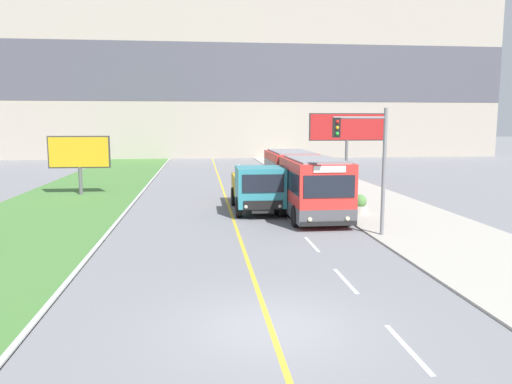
{
  "coord_description": "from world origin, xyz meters",
  "views": [
    {
      "loc": [
        -1.58,
        -11.03,
        4.76
      ],
      "look_at": [
        1.1,
        12.91,
        1.4
      ],
      "focal_mm": 35.0,
      "sensor_mm": 36.0,
      "label": 1
    }
  ],
  "objects_px": {
    "city_bus": "(301,181)",
    "planter_round_near": "(360,205)",
    "planter_round_second": "(330,192)",
    "billboard_small": "(79,154)",
    "traffic_light_mast": "(368,155)",
    "dump_truck": "(258,189)",
    "planter_round_third": "(314,183)",
    "billboard_large": "(347,129)"
  },
  "relations": [
    {
      "from": "city_bus",
      "to": "planter_round_near",
      "type": "distance_m",
      "value": 3.62
    },
    {
      "from": "planter_round_second",
      "to": "billboard_small",
      "type": "bearing_deg",
      "value": 165.4
    },
    {
      "from": "billboard_small",
      "to": "traffic_light_mast",
      "type": "bearing_deg",
      "value": -43.37
    },
    {
      "from": "dump_truck",
      "to": "traffic_light_mast",
      "type": "xyz_separation_m",
      "value": [
        3.86,
        -6.0,
        2.16
      ]
    },
    {
      "from": "planter_round_second",
      "to": "planter_round_third",
      "type": "height_order",
      "value": "planter_round_second"
    },
    {
      "from": "billboard_small",
      "to": "planter_round_third",
      "type": "bearing_deg",
      "value": 3.02
    },
    {
      "from": "billboard_small",
      "to": "planter_round_near",
      "type": "bearing_deg",
      "value": -29.47
    },
    {
      "from": "billboard_large",
      "to": "billboard_small",
      "type": "relative_size",
      "value": 1.63
    },
    {
      "from": "traffic_light_mast",
      "to": "planter_round_third",
      "type": "relative_size",
      "value": 5.33
    },
    {
      "from": "traffic_light_mast",
      "to": "planter_round_second",
      "type": "xyz_separation_m",
      "value": [
        1.06,
        9.83,
        -2.91
      ]
    },
    {
      "from": "billboard_large",
      "to": "planter_round_near",
      "type": "distance_m",
      "value": 17.05
    },
    {
      "from": "planter_round_second",
      "to": "planter_round_third",
      "type": "distance_m",
      "value": 4.96
    },
    {
      "from": "billboard_large",
      "to": "billboard_small",
      "type": "distance_m",
      "value": 21.38
    },
    {
      "from": "traffic_light_mast",
      "to": "planter_round_third",
      "type": "bearing_deg",
      "value": 85.61
    },
    {
      "from": "billboard_small",
      "to": "city_bus",
      "type": "bearing_deg",
      "value": -26.91
    },
    {
      "from": "dump_truck",
      "to": "billboard_large",
      "type": "height_order",
      "value": "billboard_large"
    },
    {
      "from": "dump_truck",
      "to": "billboard_large",
      "type": "distance_m",
      "value": 17.87
    },
    {
      "from": "dump_truck",
      "to": "planter_round_third",
      "type": "xyz_separation_m",
      "value": [
        5.0,
        8.79,
        -0.76
      ]
    },
    {
      "from": "traffic_light_mast",
      "to": "planter_round_third",
      "type": "height_order",
      "value": "traffic_light_mast"
    },
    {
      "from": "planter_round_near",
      "to": "dump_truck",
      "type": "bearing_deg",
      "value": 167.7
    },
    {
      "from": "city_bus",
      "to": "traffic_light_mast",
      "type": "xyz_separation_m",
      "value": [
        1.33,
        -7.13,
        1.89
      ]
    },
    {
      "from": "traffic_light_mast",
      "to": "billboard_small",
      "type": "height_order",
      "value": "traffic_light_mast"
    },
    {
      "from": "billboard_large",
      "to": "planter_round_near",
      "type": "bearing_deg",
      "value": -104.11
    },
    {
      "from": "billboard_large",
      "to": "planter_round_second",
      "type": "xyz_separation_m",
      "value": [
        -4.3,
        -11.18,
        -3.71
      ]
    },
    {
      "from": "city_bus",
      "to": "planter_round_third",
      "type": "xyz_separation_m",
      "value": [
        2.47,
        7.66,
        -1.02
      ]
    },
    {
      "from": "city_bus",
      "to": "planter_round_third",
      "type": "relative_size",
      "value": 12.2
    },
    {
      "from": "billboard_large",
      "to": "planter_round_second",
      "type": "distance_m",
      "value": 12.54
    },
    {
      "from": "dump_truck",
      "to": "planter_round_second",
      "type": "bearing_deg",
      "value": 37.91
    },
    {
      "from": "planter_round_near",
      "to": "city_bus",
      "type": "bearing_deg",
      "value": 139.35
    },
    {
      "from": "city_bus",
      "to": "billboard_small",
      "type": "xyz_separation_m",
      "value": [
        -13.44,
        6.82,
        1.2
      ]
    },
    {
      "from": "planter_round_near",
      "to": "planter_round_third",
      "type": "height_order",
      "value": "planter_round_third"
    },
    {
      "from": "dump_truck",
      "to": "billboard_small",
      "type": "distance_m",
      "value": 13.58
    },
    {
      "from": "city_bus",
      "to": "dump_truck",
      "type": "xyz_separation_m",
      "value": [
        -2.53,
        -1.14,
        -0.26
      ]
    },
    {
      "from": "city_bus",
      "to": "billboard_large",
      "type": "bearing_deg",
      "value": 64.25
    },
    {
      "from": "billboard_large",
      "to": "planter_round_third",
      "type": "xyz_separation_m",
      "value": [
        -4.22,
        -6.22,
        -3.72
      ]
    },
    {
      "from": "billboard_large",
      "to": "planter_round_near",
      "type": "height_order",
      "value": "billboard_large"
    },
    {
      "from": "city_bus",
      "to": "planter_round_second",
      "type": "relative_size",
      "value": 12.04
    },
    {
      "from": "traffic_light_mast",
      "to": "billboard_small",
      "type": "distance_m",
      "value": 20.33
    },
    {
      "from": "billboard_small",
      "to": "planter_round_second",
      "type": "bearing_deg",
      "value": -14.6
    },
    {
      "from": "dump_truck",
      "to": "planter_round_second",
      "type": "distance_m",
      "value": 6.28
    },
    {
      "from": "planter_round_third",
      "to": "planter_round_near",
      "type": "bearing_deg",
      "value": -89.04
    },
    {
      "from": "dump_truck",
      "to": "planter_round_second",
      "type": "relative_size",
      "value": 6.35
    }
  ]
}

